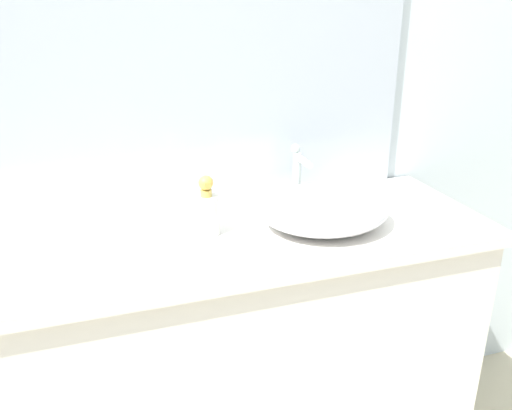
% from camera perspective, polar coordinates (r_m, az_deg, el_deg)
% --- Properties ---
extents(bathroom_wall_rear, '(6.00, 0.06, 2.60)m').
position_cam_1_polar(bathroom_wall_rear, '(1.67, -6.70, 13.60)').
color(bathroom_wall_rear, silver).
rests_on(bathroom_wall_rear, ground).
extents(vanity_counter, '(1.73, 0.53, 0.91)m').
position_cam_1_polar(vanity_counter, '(1.71, -6.72, -17.35)').
color(vanity_counter, white).
rests_on(vanity_counter, ground).
extents(wall_mirror_panel, '(1.55, 0.01, 1.14)m').
position_cam_1_polar(wall_mirror_panel, '(1.59, -10.54, 19.54)').
color(wall_mirror_panel, '#B2BCC6').
rests_on(wall_mirror_panel, vanity_counter).
extents(sink_basin, '(0.37, 0.33, 0.10)m').
position_cam_1_polar(sink_basin, '(1.53, 7.07, -0.38)').
color(sink_basin, silver).
rests_on(sink_basin, vanity_counter).
extents(faucet, '(0.03, 0.13, 0.18)m').
position_cam_1_polar(faucet, '(1.67, 4.47, 3.75)').
color(faucet, silver).
rests_on(faucet, vanity_counter).
extents(soap_dispenser, '(0.07, 0.07, 0.17)m').
position_cam_1_polar(soap_dispenser, '(1.47, -5.18, -0.60)').
color(soap_dispenser, silver).
rests_on(soap_dispenser, vanity_counter).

